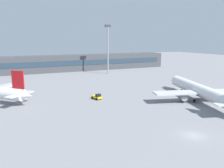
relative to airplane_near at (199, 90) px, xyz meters
name	(u,v)px	position (x,y,z in m)	size (l,w,h in m)	color
ground_plane	(108,93)	(-20.66, 20.38, -3.08)	(400.00, 400.00, 0.00)	gray
terminal_building	(64,63)	(-20.66, 82.44, 1.42)	(126.57, 12.13, 9.00)	#3F4247
airplane_near	(199,90)	(0.00, 0.00, 0.00)	(28.45, 39.96, 10.11)	white
baggage_tug_yellow	(97,97)	(-27.22, 14.02, -2.28)	(2.48, 3.85, 1.75)	yellow
floodlight_tower_west	(108,46)	(-2.00, 62.52, 11.61)	(3.20, 0.80, 25.35)	gray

